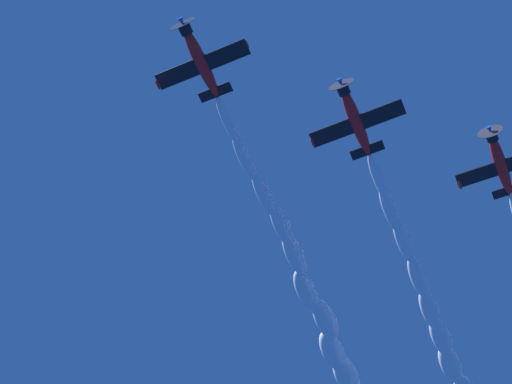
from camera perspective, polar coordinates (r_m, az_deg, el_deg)
The scene contains 5 objects.
airplane_lead at distance 72.97m, azimuth -4.40°, elevation 10.24°, with size 8.55×9.34×2.97m.
airplane_left_wingman at distance 74.31m, azimuth 7.69°, elevation 5.68°, with size 8.61×9.36×2.85m.
airplane_right_wingman at distance 82.22m, azimuth 18.44°, elevation 2.21°, with size 8.57×9.33×2.95m.
smoke_trail_lead at distance 84.00m, azimuth 4.34°, elevation -8.19°, with size 36.10×21.07×2.81m.
smoke_trail_left_wingman at distance 89.13m, azimuth 14.41°, elevation -11.44°, with size 36.53×21.54×2.86m.
Camera 1 is at (-6.11, -18.89, 2.17)m, focal length 51.43 mm.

